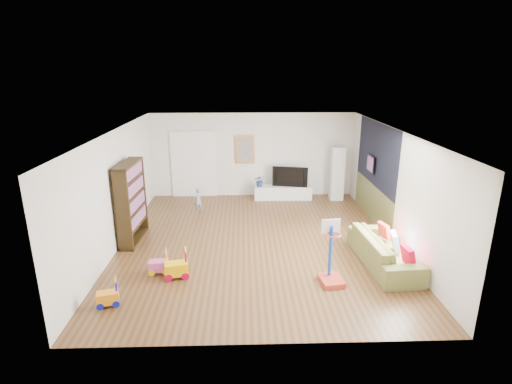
{
  "coord_description": "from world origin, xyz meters",
  "views": [
    {
      "loc": [
        -0.3,
        -8.89,
        4.06
      ],
      "look_at": [
        0.0,
        0.4,
        1.15
      ],
      "focal_mm": 28.0,
      "sensor_mm": 36.0,
      "label": 1
    }
  ],
  "objects_px": {
    "sofa": "(384,250)",
    "basketball_hoop": "(333,253)",
    "media_console": "(283,192)",
    "bookshelf": "(131,202)"
  },
  "relations": [
    {
      "from": "sofa",
      "to": "basketball_hoop",
      "type": "distance_m",
      "value": 1.5
    },
    {
      "from": "media_console",
      "to": "basketball_hoop",
      "type": "relative_size",
      "value": 1.44
    },
    {
      "from": "bookshelf",
      "to": "sofa",
      "type": "bearing_deg",
      "value": -11.87
    },
    {
      "from": "basketball_hoop",
      "to": "sofa",
      "type": "bearing_deg",
      "value": 21.79
    },
    {
      "from": "basketball_hoop",
      "to": "media_console",
      "type": "bearing_deg",
      "value": 86.8
    },
    {
      "from": "bookshelf",
      "to": "basketball_hoop",
      "type": "distance_m",
      "value": 4.93
    },
    {
      "from": "bookshelf",
      "to": "basketball_hoop",
      "type": "relative_size",
      "value": 1.53
    },
    {
      "from": "basketball_hoop",
      "to": "bookshelf",
      "type": "bearing_deg",
      "value": 145.49
    },
    {
      "from": "media_console",
      "to": "sofa",
      "type": "distance_m",
      "value": 4.87
    },
    {
      "from": "media_console",
      "to": "bookshelf",
      "type": "relative_size",
      "value": 0.94
    }
  ]
}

